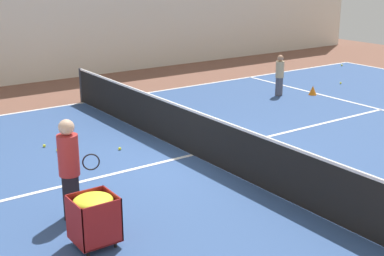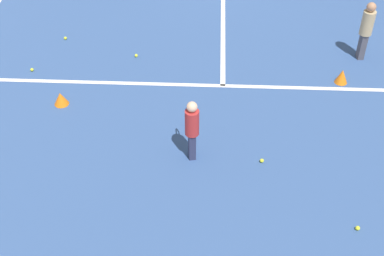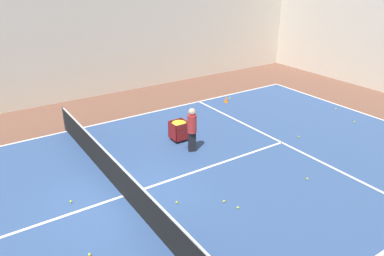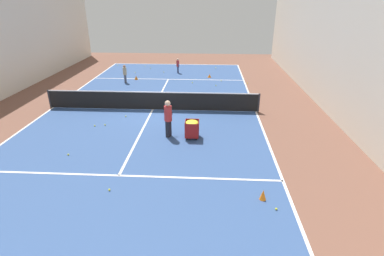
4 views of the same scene
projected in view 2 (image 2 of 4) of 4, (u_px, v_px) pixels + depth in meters
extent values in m
cube|color=white|center=(223.00, 86.00, 10.61)|extent=(11.19, 0.10, 0.00)
cube|color=#2D3351|center=(192.00, 145.00, 8.90)|extent=(0.14, 0.20, 0.52)
cylinder|color=#B22D2D|center=(192.00, 123.00, 8.57)|extent=(0.27, 0.27, 0.46)
sphere|color=beige|center=(192.00, 107.00, 8.37)|extent=(0.17, 0.17, 0.17)
torus|color=#2D478C|center=(187.00, 117.00, 8.87)|extent=(0.08, 0.28, 0.28)
cube|color=#4C4C56|center=(362.00, 46.00, 11.21)|extent=(0.14, 0.21, 0.58)
cylinder|color=tan|center=(368.00, 23.00, 10.85)|extent=(0.27, 0.27, 0.51)
sphere|color=#A87A5B|center=(371.00, 7.00, 10.63)|extent=(0.19, 0.19, 0.19)
cone|color=orange|center=(342.00, 76.00, 10.61)|extent=(0.26, 0.26, 0.29)
cone|color=orange|center=(61.00, 98.00, 10.09)|extent=(0.28, 0.28, 0.26)
sphere|color=yellow|center=(136.00, 56.00, 11.39)|extent=(0.07, 0.07, 0.07)
sphere|color=yellow|center=(358.00, 228.00, 7.85)|extent=(0.07, 0.07, 0.07)
sphere|color=yellow|center=(65.00, 38.00, 11.93)|extent=(0.07, 0.07, 0.07)
sphere|color=yellow|center=(32.00, 70.00, 10.98)|extent=(0.07, 0.07, 0.07)
sphere|color=yellow|center=(262.00, 161.00, 8.94)|extent=(0.07, 0.07, 0.07)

